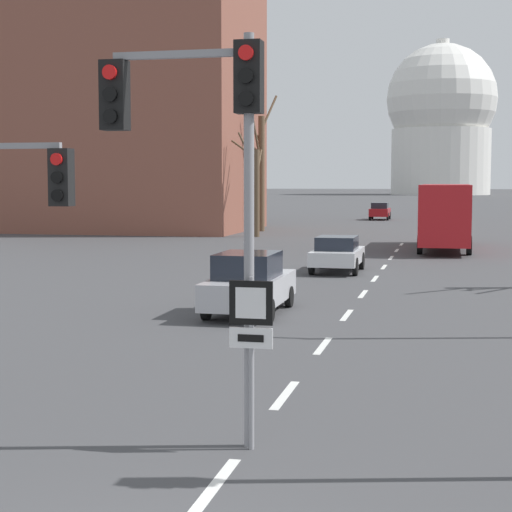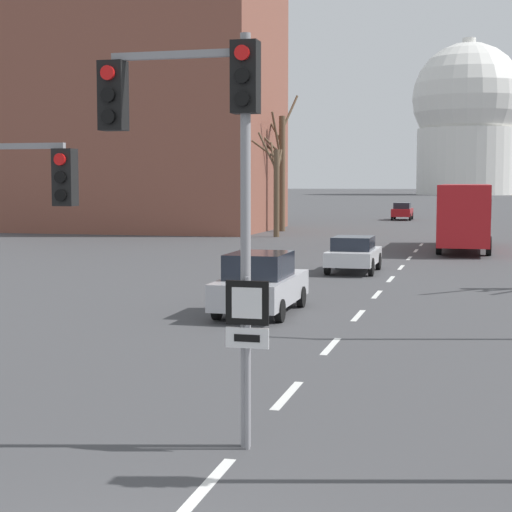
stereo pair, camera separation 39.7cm
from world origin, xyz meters
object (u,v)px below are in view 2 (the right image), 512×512
Objects in this scene: traffic_signal_centre_tall at (200,136)px; sedan_mid_centre at (261,283)px; traffic_signal_near_left at (9,196)px; sedan_near_right at (402,211)px; route_sign_post at (247,333)px; sedan_near_left at (354,253)px; city_bus at (465,212)px.

sedan_mid_centre is (-2.08, 11.61, -3.43)m from traffic_signal_centre_tall.
traffic_signal_near_left is at bearing 154.16° from traffic_signal_centre_tall.
traffic_signal_near_left is at bearing -90.76° from sedan_near_right.
traffic_signal_centre_tall is 2.37× the size of route_sign_post.
traffic_signal_centre_tall is 2.75m from route_sign_post.
sedan_near_left is 0.94× the size of sedan_near_right.
route_sign_post is at bearing -23.76° from traffic_signal_near_left.
traffic_signal_near_left is at bearing 156.24° from route_sign_post.
sedan_mid_centre reaches higher than sedan_near_right.
sedan_near_right is (-3.17, 70.55, -3.42)m from traffic_signal_centre_tall.
route_sign_post reaches higher than sedan_near_left.
traffic_signal_near_left is 1.12× the size of sedan_near_left.
sedan_near_left is at bearing 94.45° from route_sign_post.
route_sign_post is 0.22× the size of city_bus.
route_sign_post is 0.59× the size of sedan_near_left.
route_sign_post is 70.79m from sedan_near_right.
city_bus reaches higher than sedan_near_right.
traffic_signal_near_left reaches higher than sedan_near_right.
traffic_signal_centre_tall is 1.40× the size of sedan_near_left.
sedan_near_right is at bearing 100.11° from city_bus.
sedan_near_left is 13.35m from city_bus.
sedan_near_left is at bearing 92.73° from traffic_signal_centre_tall.
traffic_signal_centre_tall is at bearing -87.43° from sedan_near_right.
sedan_near_right is at bearing 93.14° from route_sign_post.
sedan_near_left is (-1.09, 22.95, -3.51)m from traffic_signal_centre_tall.
traffic_signal_near_left is at bearing -101.75° from sedan_mid_centre.
traffic_signal_centre_tall reaches higher than traffic_signal_near_left.
sedan_mid_centre is at bearing -88.94° from sedan_near_right.
sedan_near_right is at bearing 92.57° from traffic_signal_centre_tall.
route_sign_post is (0.70, -0.13, -2.66)m from traffic_signal_centre_tall.
sedan_near_right is at bearing 89.24° from traffic_signal_near_left.
sedan_near_right is at bearing 91.06° from sedan_mid_centre.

